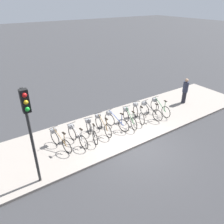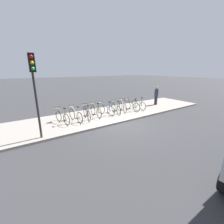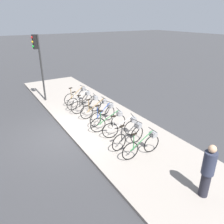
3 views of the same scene
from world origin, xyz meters
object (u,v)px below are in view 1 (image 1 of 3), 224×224
at_px(parked_bicycle_3, 102,124).
at_px(parked_bicycle_8, 159,107).
at_px(parked_bicycle_7, 150,110).
at_px(traffic_light, 28,120).
at_px(parked_bicycle_0, 59,140).
at_px(pedestrian, 185,90).
at_px(parked_bicycle_5, 129,117).
at_px(parked_bicycle_1, 76,135).
at_px(parked_bicycle_4, 115,120).
at_px(parked_bicycle_6, 138,112).
at_px(parked_bicycle_2, 91,130).

bearing_deg(parked_bicycle_3, parked_bicycle_8, -2.41).
height_order(parked_bicycle_7, traffic_light, traffic_light).
height_order(parked_bicycle_0, pedestrian, pedestrian).
bearing_deg(parked_bicycle_5, traffic_light, -164.47).
xyz_separation_m(parked_bicycle_8, traffic_light, (-7.53, -1.49, 2.25)).
distance_m(parked_bicycle_1, parked_bicycle_3, 1.52).
xyz_separation_m(parked_bicycle_4, traffic_light, (-4.48, -1.62, 2.25)).
xyz_separation_m(parked_bicycle_0, parked_bicycle_3, (2.30, 0.04, 0.00)).
height_order(parked_bicycle_6, traffic_light, traffic_light).
relative_size(parked_bicycle_4, parked_bicycle_5, 0.98).
relative_size(parked_bicycle_6, pedestrian, 0.95).
height_order(parked_bicycle_2, parked_bicycle_5, same).
distance_m(parked_bicycle_4, parked_bicycle_6, 1.57).
height_order(parked_bicycle_0, parked_bicycle_7, same).
bearing_deg(traffic_light, parked_bicycle_1, 33.99).
distance_m(parked_bicycle_5, parked_bicycle_8, 2.25).
bearing_deg(traffic_light, parked_bicycle_0, 48.72).
bearing_deg(parked_bicycle_8, traffic_light, -168.81).
bearing_deg(parked_bicycle_3, parked_bicycle_1, -173.74).
bearing_deg(parked_bicycle_3, parked_bicycle_0, -178.90).
distance_m(parked_bicycle_4, parked_bicycle_7, 2.28).
distance_m(parked_bicycle_2, parked_bicycle_3, 0.74).
xyz_separation_m(parked_bicycle_5, pedestrian, (4.68, 0.22, 0.42)).
bearing_deg(parked_bicycle_6, pedestrian, 0.66).
relative_size(parked_bicycle_1, parked_bicycle_5, 1.01).
relative_size(parked_bicycle_2, parked_bicycle_8, 0.99).
relative_size(parked_bicycle_0, parked_bicycle_6, 1.03).
relative_size(parked_bicycle_2, parked_bicycle_7, 1.00).
xyz_separation_m(parked_bicycle_4, parked_bicycle_6, (1.57, 0.02, 0.00)).
bearing_deg(parked_bicycle_3, parked_bicycle_2, -168.30).
xyz_separation_m(parked_bicycle_2, parked_bicycle_5, (2.30, -0.03, 0.00)).
bearing_deg(parked_bicycle_0, parked_bicycle_2, -3.83).
relative_size(parked_bicycle_4, parked_bicycle_6, 1.01).
relative_size(parked_bicycle_0, parked_bicycle_7, 0.99).
xyz_separation_m(parked_bicycle_3, parked_bicycle_4, (0.77, -0.03, 0.00)).
relative_size(parked_bicycle_3, parked_bicycle_5, 1.02).
distance_m(parked_bicycle_3, parked_bicycle_5, 1.59).
height_order(parked_bicycle_5, pedestrian, pedestrian).
bearing_deg(parked_bicycle_0, parked_bicycle_4, 0.23).
relative_size(parked_bicycle_8, traffic_light, 0.43).
relative_size(parked_bicycle_1, parked_bicycle_6, 1.04).
height_order(parked_bicycle_5, parked_bicycle_6, same).
height_order(parked_bicycle_4, traffic_light, traffic_light).
relative_size(parked_bicycle_3, pedestrian, 0.99).
bearing_deg(parked_bicycle_2, parked_bicycle_0, 176.17).
distance_m(parked_bicycle_5, parked_bicycle_7, 1.48).
relative_size(parked_bicycle_4, traffic_light, 0.42).
xyz_separation_m(parked_bicycle_1, parked_bicycle_8, (5.33, 0.00, 0.00)).
xyz_separation_m(parked_bicycle_8, pedestrian, (2.43, 0.20, 0.42)).
distance_m(parked_bicycle_3, parked_bicycle_8, 3.83).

